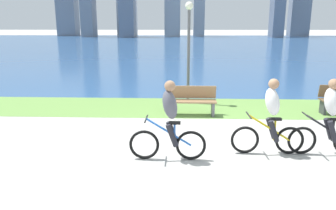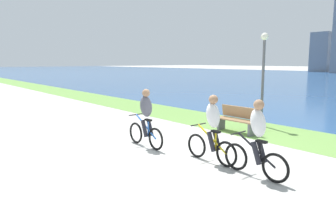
{
  "view_description": "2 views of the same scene",
  "coord_description": "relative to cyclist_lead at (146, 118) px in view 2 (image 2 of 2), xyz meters",
  "views": [
    {
      "loc": [
        -0.8,
        -7.63,
        2.75
      ],
      "look_at": [
        -1.1,
        0.03,
        0.85
      ],
      "focal_mm": 34.98,
      "sensor_mm": 36.0,
      "label": 1
    },
    {
      "loc": [
        5.93,
        -6.34,
        2.43
      ],
      "look_at": [
        -1.19,
        -0.31,
        1.11
      ],
      "focal_mm": 32.85,
      "sensor_mm": 36.0,
      "label": 2
    }
  ],
  "objects": [
    {
      "name": "grass_strip_bayside",
      "position": [
        1.03,
        4.39,
        -0.83
      ],
      "size": [
        120.0,
        2.7,
        0.01
      ],
      "primitive_type": "cube",
      "color": "#6B9947",
      "rests_on": "ground"
    },
    {
      "name": "cyclist_lead",
      "position": [
        0.0,
        0.0,
        0.0
      ],
      "size": [
        1.6,
        0.52,
        1.67
      ],
      "color": "black",
      "rests_on": "ground"
    },
    {
      "name": "cyclist_distant_rear",
      "position": [
        3.38,
        0.41,
        -0.0
      ],
      "size": [
        1.59,
        0.52,
        1.66
      ],
      "color": "black",
      "rests_on": "ground"
    },
    {
      "name": "cyclist_trailing",
      "position": [
        2.15,
        0.4,
        -0.0
      ],
      "size": [
        1.57,
        0.52,
        1.65
      ],
      "color": "black",
      "rests_on": "ground"
    },
    {
      "name": "lamppost_tall",
      "position": [
        0.49,
        5.06,
        1.48
      ],
      "size": [
        0.28,
        0.28,
        3.48
      ],
      "color": "#595960",
      "rests_on": "ground"
    },
    {
      "name": "ground_plane",
      "position": [
        1.03,
        1.27,
        -0.83
      ],
      "size": [
        300.0,
        300.0,
        0.0
      ],
      "primitive_type": "plane",
      "color": "#B2AFA8"
    },
    {
      "name": "bench_far_along_path",
      "position": [
        0.57,
        3.46,
        -0.38
      ],
      "size": [
        1.5,
        0.47,
        0.9
      ],
      "color": "olive",
      "rests_on": "ground"
    }
  ]
}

